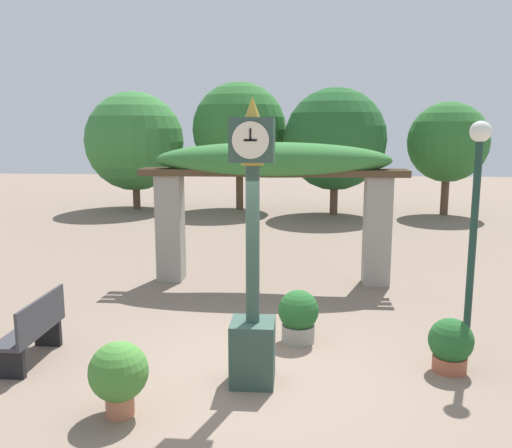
{
  "coord_description": "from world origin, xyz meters",
  "views": [
    {
      "loc": [
        0.54,
        -6.43,
        3.09
      ],
      "look_at": [
        -0.01,
        0.3,
        1.9
      ],
      "focal_mm": 38.0,
      "sensor_mm": 36.0,
      "label": 1
    }
  ],
  "objects_px": {
    "potted_plant_near_right": "(298,315)",
    "potted_plant_far_left": "(119,374)",
    "pedestal_clock": "(253,270)",
    "potted_plant_near_left": "(451,344)",
    "lamp_post": "(476,199)",
    "park_bench": "(33,331)"
  },
  "relations": [
    {
      "from": "potted_plant_near_left",
      "to": "lamp_post",
      "type": "xyz_separation_m",
      "value": [
        0.41,
        0.7,
        1.79
      ]
    },
    {
      "from": "pedestal_clock",
      "to": "potted_plant_far_left",
      "type": "xyz_separation_m",
      "value": [
        -1.38,
        -0.89,
        -0.96
      ]
    },
    {
      "from": "potted_plant_far_left",
      "to": "lamp_post",
      "type": "distance_m",
      "value": 5.07
    },
    {
      "from": "pedestal_clock",
      "to": "lamp_post",
      "type": "relative_size",
      "value": 1.08
    },
    {
      "from": "potted_plant_near_left",
      "to": "potted_plant_far_left",
      "type": "relative_size",
      "value": 0.85
    },
    {
      "from": "lamp_post",
      "to": "potted_plant_near_left",
      "type": "bearing_deg",
      "value": -120.2
    },
    {
      "from": "potted_plant_near_left",
      "to": "potted_plant_far_left",
      "type": "distance_m",
      "value": 4.14
    },
    {
      "from": "pedestal_clock",
      "to": "potted_plant_near_right",
      "type": "height_order",
      "value": "pedestal_clock"
    },
    {
      "from": "pedestal_clock",
      "to": "potted_plant_near_left",
      "type": "bearing_deg",
      "value": 11.68
    },
    {
      "from": "potted_plant_near_left",
      "to": "lamp_post",
      "type": "bearing_deg",
      "value": 59.8
    },
    {
      "from": "pedestal_clock",
      "to": "potted_plant_near_left",
      "type": "xyz_separation_m",
      "value": [
        2.51,
        0.52,
        -1.07
      ]
    },
    {
      "from": "pedestal_clock",
      "to": "potted_plant_near_left",
      "type": "distance_m",
      "value": 2.78
    },
    {
      "from": "potted_plant_near_right",
      "to": "potted_plant_far_left",
      "type": "relative_size",
      "value": 0.94
    },
    {
      "from": "potted_plant_near_left",
      "to": "potted_plant_far_left",
      "type": "bearing_deg",
      "value": -160.03
    },
    {
      "from": "potted_plant_near_right",
      "to": "pedestal_clock",
      "type": "bearing_deg",
      "value": -112.38
    },
    {
      "from": "pedestal_clock",
      "to": "park_bench",
      "type": "bearing_deg",
      "value": 172.69
    },
    {
      "from": "pedestal_clock",
      "to": "potted_plant_near_right",
      "type": "xyz_separation_m",
      "value": [
        0.55,
        1.34,
        -1.03
      ]
    },
    {
      "from": "lamp_post",
      "to": "park_bench",
      "type": "bearing_deg",
      "value": -171.94
    },
    {
      "from": "park_bench",
      "to": "pedestal_clock",
      "type": "bearing_deg",
      "value": 82.69
    },
    {
      "from": "potted_plant_near_left",
      "to": "lamp_post",
      "type": "relative_size",
      "value": 0.22
    },
    {
      "from": "pedestal_clock",
      "to": "potted_plant_near_left",
      "type": "height_order",
      "value": "pedestal_clock"
    },
    {
      "from": "potted_plant_near_right",
      "to": "potted_plant_far_left",
      "type": "distance_m",
      "value": 2.96
    }
  ]
}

